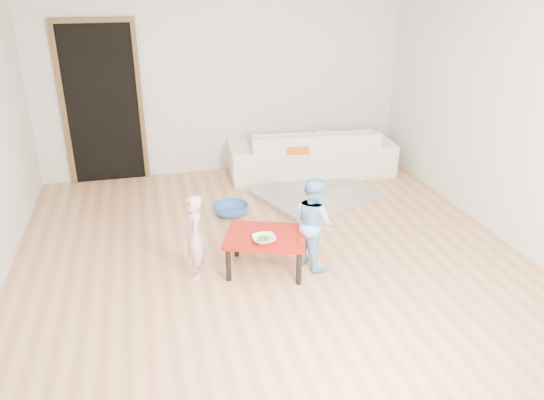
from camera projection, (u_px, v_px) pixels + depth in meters
name	position (u px, v px, depth m)	size (l,w,h in m)	color
floor	(267.00, 250.00, 5.44)	(5.00, 5.00, 0.01)	#B6714E
back_wall	(224.00, 78.00, 7.14)	(5.00, 0.02, 2.60)	beige
right_wall	(502.00, 111.00, 5.47)	(0.02, 5.00, 2.60)	beige
doorway	(103.00, 105.00, 6.88)	(1.02, 0.08, 2.11)	brown
sofa	(311.00, 150.00, 7.38)	(2.26, 0.88, 0.66)	white
cushion	(293.00, 147.00, 7.02)	(0.41, 0.36, 0.11)	orange
red_table	(266.00, 252.00, 5.03)	(0.75, 0.56, 0.37)	#9D0F08
bowl	(264.00, 239.00, 4.81)	(0.21, 0.21, 0.05)	white
broccoli	(264.00, 239.00, 4.81)	(0.12, 0.12, 0.06)	#2D5919
child_pink	(194.00, 238.00, 4.83)	(0.29, 0.19, 0.81)	pink
child_blue	(314.00, 222.00, 5.02)	(0.44, 0.34, 0.90)	#5F92DC
basin	(231.00, 210.00, 6.20)	(0.41, 0.41, 0.13)	#2A5E9F
blanket	(314.00, 194.00, 6.72)	(1.32, 1.10, 0.07)	#A7A393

